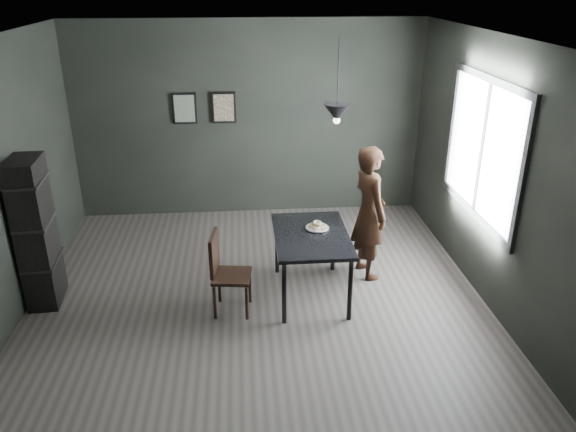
{
  "coord_description": "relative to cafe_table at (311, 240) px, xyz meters",
  "views": [
    {
      "loc": [
        -0.13,
        -5.45,
        3.35
      ],
      "look_at": [
        0.35,
        0.05,
        0.95
      ],
      "focal_mm": 35.0,
      "sensor_mm": 36.0,
      "label": 1
    }
  ],
  "objects": [
    {
      "name": "donut_pile",
      "position": [
        0.08,
        0.13,
        0.12
      ],
      "size": [
        0.19,
        0.19,
        0.08
      ],
      "rotation": [
        0.0,
        0.0,
        -0.39
      ],
      "color": "beige",
      "rests_on": "white_plate"
    },
    {
      "name": "woman",
      "position": [
        0.73,
        0.42,
        0.13
      ],
      "size": [
        0.52,
        0.66,
        1.6
      ],
      "primitive_type": "imported",
      "rotation": [
        0.0,
        0.0,
        1.83
      ],
      "color": "black",
      "rests_on": "ground"
    },
    {
      "name": "wood_chair",
      "position": [
        -0.95,
        -0.25,
        -0.16
      ],
      "size": [
        0.43,
        0.43,
        0.9
      ],
      "rotation": [
        0.0,
        0.0,
        -0.12
      ],
      "color": "black",
      "rests_on": "ground"
    },
    {
      "name": "back_wall",
      "position": [
        -0.6,
        2.5,
        0.73
      ],
      "size": [
        5.0,
        0.1,
        2.8
      ],
      "primitive_type": "cube",
      "color": "black",
      "rests_on": "ground"
    },
    {
      "name": "shelf_unit",
      "position": [
        -2.92,
        0.13,
        0.15
      ],
      "size": [
        0.35,
        0.57,
        1.64
      ],
      "primitive_type": "cube",
      "rotation": [
        0.0,
        0.0,
        0.07
      ],
      "color": "black",
      "rests_on": "ground"
    },
    {
      "name": "ground",
      "position": [
        -0.6,
        0.0,
        -0.67
      ],
      "size": [
        5.0,
        5.0,
        0.0
      ],
      "primitive_type": "plane",
      "color": "#383431",
      "rests_on": "ground"
    },
    {
      "name": "window_assembly",
      "position": [
        1.87,
        0.2,
        0.93
      ],
      "size": [
        0.04,
        1.96,
        1.56
      ],
      "color": "white",
      "rests_on": "ground"
    },
    {
      "name": "framed_print_left",
      "position": [
        -1.5,
        2.47,
        0.93
      ],
      "size": [
        0.34,
        0.04,
        0.44
      ],
      "color": "black",
      "rests_on": "ground"
    },
    {
      "name": "white_plate",
      "position": [
        0.08,
        0.13,
        0.08
      ],
      "size": [
        0.23,
        0.23,
        0.01
      ],
      "primitive_type": "cylinder",
      "color": "white",
      "rests_on": "cafe_table"
    },
    {
      "name": "ceiling",
      "position": [
        -0.6,
        0.0,
        2.13
      ],
      "size": [
        5.0,
        5.0,
        0.02
      ],
      "color": "silver",
      "rests_on": "ground"
    },
    {
      "name": "framed_print_right",
      "position": [
        -0.95,
        2.47,
        0.93
      ],
      "size": [
        0.34,
        0.04,
        0.44
      ],
      "color": "black",
      "rests_on": "ground"
    },
    {
      "name": "cafe_table",
      "position": [
        0.0,
        0.0,
        0.0
      ],
      "size": [
        0.8,
        1.2,
        0.75
      ],
      "color": "black",
      "rests_on": "ground"
    },
    {
      "name": "pendant_lamp",
      "position": [
        0.25,
        0.1,
        1.38
      ],
      "size": [
        0.28,
        0.28,
        0.86
      ],
      "color": "black",
      "rests_on": "ground"
    }
  ]
}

